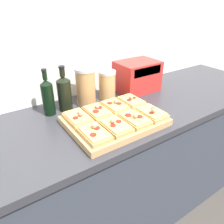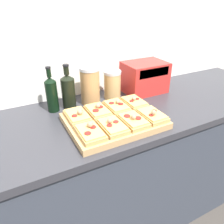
{
  "view_description": "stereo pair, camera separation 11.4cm",
  "coord_description": "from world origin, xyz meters",
  "px_view_note": "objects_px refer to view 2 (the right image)",
  "views": [
    {
      "loc": [
        -0.56,
        -0.6,
        1.51
      ],
      "look_at": [
        0.0,
        0.24,
        0.97
      ],
      "focal_mm": 35.0,
      "sensor_mm": 36.0,
      "label": 1
    },
    {
      "loc": [
        -0.46,
        -0.66,
        1.51
      ],
      "look_at": [
        0.0,
        0.24,
        0.97
      ],
      "focal_mm": 35.0,
      "sensor_mm": 36.0,
      "label": 2
    }
  ],
  "objects_px": {
    "grain_jar_tall": "(90,85)",
    "grain_jar_short": "(112,85)",
    "toaster_oven": "(144,77)",
    "olive_oil_bottle": "(52,94)",
    "cutting_board": "(115,121)",
    "wine_bottle": "(68,91)"
  },
  "relations": [
    {
      "from": "cutting_board",
      "to": "grain_jar_short",
      "type": "relative_size",
      "value": 2.63
    },
    {
      "from": "grain_jar_short",
      "to": "toaster_oven",
      "type": "relative_size",
      "value": 0.6
    },
    {
      "from": "cutting_board",
      "to": "olive_oil_bottle",
      "type": "distance_m",
      "value": 0.39
    },
    {
      "from": "olive_oil_bottle",
      "to": "grain_jar_short",
      "type": "xyz_separation_m",
      "value": [
        0.38,
        0.0,
        -0.02
      ]
    },
    {
      "from": "olive_oil_bottle",
      "to": "cutting_board",
      "type": "bearing_deg",
      "value": -49.74
    },
    {
      "from": "wine_bottle",
      "to": "cutting_board",
      "type": "bearing_deg",
      "value": -62.72
    },
    {
      "from": "olive_oil_bottle",
      "to": "grain_jar_tall",
      "type": "height_order",
      "value": "olive_oil_bottle"
    },
    {
      "from": "cutting_board",
      "to": "toaster_oven",
      "type": "height_order",
      "value": "toaster_oven"
    },
    {
      "from": "olive_oil_bottle",
      "to": "wine_bottle",
      "type": "relative_size",
      "value": 1.0
    },
    {
      "from": "grain_jar_short",
      "to": "toaster_oven",
      "type": "height_order",
      "value": "toaster_oven"
    },
    {
      "from": "olive_oil_bottle",
      "to": "toaster_oven",
      "type": "height_order",
      "value": "olive_oil_bottle"
    },
    {
      "from": "wine_bottle",
      "to": "grain_jar_tall",
      "type": "distance_m",
      "value": 0.14
    },
    {
      "from": "grain_jar_short",
      "to": "toaster_oven",
      "type": "xyz_separation_m",
      "value": [
        0.25,
        -0.0,
        0.01
      ]
    },
    {
      "from": "toaster_oven",
      "to": "grain_jar_short",
      "type": "bearing_deg",
      "value": 179.8
    },
    {
      "from": "olive_oil_bottle",
      "to": "grain_jar_short",
      "type": "distance_m",
      "value": 0.38
    },
    {
      "from": "cutting_board",
      "to": "olive_oil_bottle",
      "type": "height_order",
      "value": "olive_oil_bottle"
    },
    {
      "from": "grain_jar_tall",
      "to": "grain_jar_short",
      "type": "height_order",
      "value": "grain_jar_tall"
    },
    {
      "from": "cutting_board",
      "to": "toaster_oven",
      "type": "bearing_deg",
      "value": 37.1
    },
    {
      "from": "grain_jar_tall",
      "to": "cutting_board",
      "type": "bearing_deg",
      "value": -87.31
    },
    {
      "from": "olive_oil_bottle",
      "to": "grain_jar_tall",
      "type": "relative_size",
      "value": 1.15
    },
    {
      "from": "grain_jar_tall",
      "to": "grain_jar_short",
      "type": "bearing_deg",
      "value": -0.0
    },
    {
      "from": "cutting_board",
      "to": "olive_oil_bottle",
      "type": "relative_size",
      "value": 1.83
    }
  ]
}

